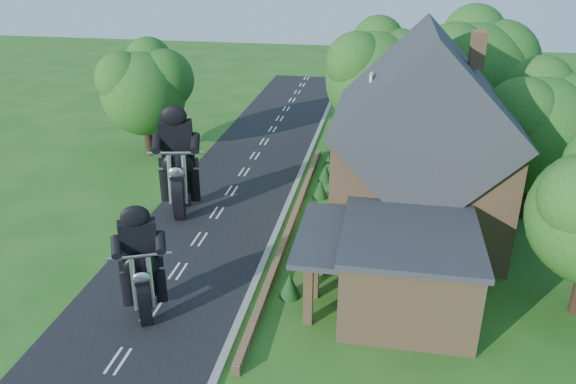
% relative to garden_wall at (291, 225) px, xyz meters
% --- Properties ---
extents(ground, '(120.00, 120.00, 0.00)m').
position_rel_garden_wall_xyz_m(ground, '(-4.30, -5.00, -0.20)').
color(ground, '#255A19').
rests_on(ground, ground).
extents(road, '(7.00, 80.00, 0.02)m').
position_rel_garden_wall_xyz_m(road, '(-4.30, -5.00, -0.19)').
color(road, black).
rests_on(road, ground).
extents(kerb, '(0.30, 80.00, 0.12)m').
position_rel_garden_wall_xyz_m(kerb, '(-0.65, -5.00, -0.14)').
color(kerb, gray).
rests_on(kerb, ground).
extents(garden_wall, '(0.30, 22.00, 0.40)m').
position_rel_garden_wall_xyz_m(garden_wall, '(0.00, 0.00, 0.00)').
color(garden_wall, '#8D6A47').
rests_on(garden_wall, ground).
extents(house, '(9.54, 8.64, 10.24)m').
position_rel_garden_wall_xyz_m(house, '(6.19, 1.00, 4.14)').
color(house, '#8D6A47').
rests_on(house, ground).
extents(annex, '(7.05, 5.94, 3.44)m').
position_rel_garden_wall_xyz_m(annex, '(5.57, -5.80, 1.57)').
color(annex, '#8D6A47').
rests_on(annex, ground).
extents(tree_house_right, '(6.51, 6.00, 8.40)m').
position_rel_garden_wall_xyz_m(tree_house_right, '(12.35, 3.62, 4.99)').
color(tree_house_right, black).
rests_on(tree_house_right, ground).
extents(tree_behind_house, '(7.81, 7.20, 10.08)m').
position_rel_garden_wall_xyz_m(tree_behind_house, '(9.88, 11.14, 6.03)').
color(tree_behind_house, black).
rests_on(tree_behind_house, ground).
extents(tree_behind_left, '(6.94, 6.40, 9.16)m').
position_rel_garden_wall_xyz_m(tree_behind_left, '(3.86, 12.13, 5.53)').
color(tree_behind_left, black).
rests_on(tree_behind_left, ground).
extents(tree_far_road, '(6.08, 5.60, 7.84)m').
position_rel_garden_wall_xyz_m(tree_far_road, '(-11.16, 9.11, 4.64)').
color(tree_far_road, black).
rests_on(tree_far_road, ground).
extents(shrub_a, '(0.90, 0.90, 1.10)m').
position_rel_garden_wall_xyz_m(shrub_a, '(1.00, -6.00, 0.35)').
color(shrub_a, '#103313').
rests_on(shrub_a, ground).
extents(shrub_b, '(0.90, 0.90, 1.10)m').
position_rel_garden_wall_xyz_m(shrub_b, '(1.00, -3.50, 0.35)').
color(shrub_b, '#103313').
rests_on(shrub_b, ground).
extents(shrub_c, '(0.90, 0.90, 1.10)m').
position_rel_garden_wall_xyz_m(shrub_c, '(1.00, -1.00, 0.35)').
color(shrub_c, '#103313').
rests_on(shrub_c, ground).
extents(shrub_d, '(0.90, 0.90, 1.10)m').
position_rel_garden_wall_xyz_m(shrub_d, '(1.00, 4.00, 0.35)').
color(shrub_d, '#103313').
rests_on(shrub_d, ground).
extents(shrub_e, '(0.90, 0.90, 1.10)m').
position_rel_garden_wall_xyz_m(shrub_e, '(1.00, 6.50, 0.35)').
color(shrub_e, '#103313').
rests_on(shrub_e, ground).
extents(shrub_f, '(0.90, 0.90, 1.10)m').
position_rel_garden_wall_xyz_m(shrub_f, '(1.00, 9.00, 0.35)').
color(shrub_f, '#103313').
rests_on(shrub_f, ground).
extents(motorcycle_lead, '(0.97, 1.62, 1.47)m').
position_rel_garden_wall_xyz_m(motorcycle_lead, '(-4.33, -8.30, 0.54)').
color(motorcycle_lead, black).
rests_on(motorcycle_lead, ground).
extents(motorcycle_follow, '(0.87, 2.02, 1.83)m').
position_rel_garden_wall_xyz_m(motorcycle_follow, '(-6.12, 0.65, 0.71)').
color(motorcycle_follow, black).
rests_on(motorcycle_follow, ground).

